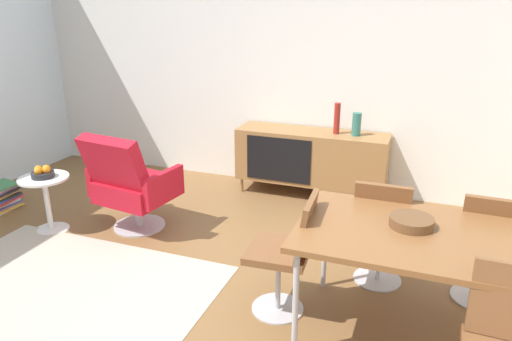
{
  "coord_description": "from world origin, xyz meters",
  "views": [
    {
      "loc": [
        1.45,
        -2.45,
        2.01
      ],
      "look_at": [
        0.21,
        0.85,
        0.75
      ],
      "focal_mm": 33.29,
      "sensor_mm": 36.0,
      "label": 1
    }
  ],
  "objects_px": {
    "lounge_chair_red": "(130,183)",
    "side_table_round": "(47,197)",
    "sideboard": "(311,157)",
    "dining_table": "(436,242)",
    "wooden_bowl_on_table": "(411,222)",
    "dining_chair_back_right": "(487,244)",
    "dining_chair_near_window": "(288,250)",
    "vase_sculptural_dark": "(337,118)",
    "dining_chair_back_left": "(381,228)",
    "vase_cobalt": "(357,124)",
    "fruit_bowl": "(43,173)"
  },
  "relations": [
    {
      "from": "vase_sculptural_dark",
      "to": "dining_chair_near_window",
      "type": "xyz_separation_m",
      "value": [
        0.12,
        -2.09,
        -0.41
      ]
    },
    {
      "from": "sideboard",
      "to": "dining_table",
      "type": "height_order",
      "value": "dining_table"
    },
    {
      "from": "vase_cobalt",
      "to": "dining_chair_back_right",
      "type": "xyz_separation_m",
      "value": [
        1.15,
        -1.54,
        -0.37
      ]
    },
    {
      "from": "lounge_chair_red",
      "to": "side_table_round",
      "type": "height_order",
      "value": "lounge_chair_red"
    },
    {
      "from": "fruit_bowl",
      "to": "dining_chair_near_window",
      "type": "bearing_deg",
      "value": -9.88
    },
    {
      "from": "dining_table",
      "to": "wooden_bowl_on_table",
      "type": "bearing_deg",
      "value": 154.01
    },
    {
      "from": "lounge_chair_red",
      "to": "vase_sculptural_dark",
      "type": "bearing_deg",
      "value": 41.51
    },
    {
      "from": "lounge_chair_red",
      "to": "side_table_round",
      "type": "xyz_separation_m",
      "value": [
        -0.73,
        -0.27,
        -0.15
      ]
    },
    {
      "from": "sideboard",
      "to": "lounge_chair_red",
      "type": "bearing_deg",
      "value": -133.49
    },
    {
      "from": "wooden_bowl_on_table",
      "to": "dining_chair_back_left",
      "type": "distance_m",
      "value": 0.61
    },
    {
      "from": "dining_table",
      "to": "side_table_round",
      "type": "distance_m",
      "value": 3.36
    },
    {
      "from": "side_table_round",
      "to": "vase_sculptural_dark",
      "type": "bearing_deg",
      "value": 35.91
    },
    {
      "from": "vase_sculptural_dark",
      "to": "dining_chair_back_right",
      "type": "height_order",
      "value": "vase_sculptural_dark"
    },
    {
      "from": "lounge_chair_red",
      "to": "vase_cobalt",
      "type": "bearing_deg",
      "value": 38.1
    },
    {
      "from": "wooden_bowl_on_table",
      "to": "vase_sculptural_dark",
      "type": "bearing_deg",
      "value": 112.98
    },
    {
      "from": "vase_cobalt",
      "to": "vase_sculptural_dark",
      "type": "xyz_separation_m",
      "value": [
        -0.2,
        0.0,
        0.04
      ]
    },
    {
      "from": "sideboard",
      "to": "lounge_chair_red",
      "type": "height_order",
      "value": "lounge_chair_red"
    },
    {
      "from": "wooden_bowl_on_table",
      "to": "fruit_bowl",
      "type": "distance_m",
      "value": 3.2
    },
    {
      "from": "fruit_bowl",
      "to": "dining_table",
      "type": "bearing_deg",
      "value": -7.34
    },
    {
      "from": "dining_table",
      "to": "fruit_bowl",
      "type": "height_order",
      "value": "dining_table"
    },
    {
      "from": "dining_table",
      "to": "dining_chair_near_window",
      "type": "bearing_deg",
      "value": 179.74
    },
    {
      "from": "sideboard",
      "to": "wooden_bowl_on_table",
      "type": "bearing_deg",
      "value": -61.16
    },
    {
      "from": "dining_table",
      "to": "lounge_chair_red",
      "type": "distance_m",
      "value": 2.69
    },
    {
      "from": "lounge_chair_red",
      "to": "dining_chair_near_window",
      "type": "bearing_deg",
      "value": -22.31
    },
    {
      "from": "vase_sculptural_dark",
      "to": "fruit_bowl",
      "type": "distance_m",
      "value": 2.87
    },
    {
      "from": "dining_table",
      "to": "dining_chair_near_window",
      "type": "height_order",
      "value": "dining_chair_near_window"
    },
    {
      "from": "sideboard",
      "to": "dining_table",
      "type": "xyz_separation_m",
      "value": [
        1.26,
        -2.1,
        0.26
      ]
    },
    {
      "from": "vase_sculptural_dark",
      "to": "fruit_bowl",
      "type": "bearing_deg",
      "value": -144.1
    },
    {
      "from": "side_table_round",
      "to": "fruit_bowl",
      "type": "height_order",
      "value": "fruit_bowl"
    },
    {
      "from": "dining_chair_near_window",
      "to": "dining_chair_back_right",
      "type": "relative_size",
      "value": 1.0
    },
    {
      "from": "sideboard",
      "to": "side_table_round",
      "type": "relative_size",
      "value": 3.08
    },
    {
      "from": "wooden_bowl_on_table",
      "to": "sideboard",
      "type": "bearing_deg",
      "value": 118.84
    },
    {
      "from": "vase_cobalt",
      "to": "side_table_round",
      "type": "relative_size",
      "value": 0.45
    },
    {
      "from": "sideboard",
      "to": "dining_chair_back_right",
      "type": "bearing_deg",
      "value": -43.7
    },
    {
      "from": "side_table_round",
      "to": "sideboard",
      "type": "bearing_deg",
      "value": 39.12
    },
    {
      "from": "sideboard",
      "to": "dining_chair_near_window",
      "type": "xyz_separation_m",
      "value": [
        0.37,
        -2.09,
        0.03
      ]
    },
    {
      "from": "vase_cobalt",
      "to": "dining_chair_back_right",
      "type": "bearing_deg",
      "value": -53.22
    },
    {
      "from": "sideboard",
      "to": "side_table_round",
      "type": "bearing_deg",
      "value": -140.88
    },
    {
      "from": "dining_chair_back_left",
      "to": "side_table_round",
      "type": "xyz_separation_m",
      "value": [
        -2.97,
        -0.13,
        -0.15
      ]
    },
    {
      "from": "sideboard",
      "to": "dining_table",
      "type": "distance_m",
      "value": 2.46
    },
    {
      "from": "wooden_bowl_on_table",
      "to": "dining_chair_near_window",
      "type": "height_order",
      "value": "dining_chair_near_window"
    },
    {
      "from": "wooden_bowl_on_table",
      "to": "dining_chair_back_right",
      "type": "bearing_deg",
      "value": 44.65
    },
    {
      "from": "dining_chair_back_right",
      "to": "dining_chair_back_left",
      "type": "bearing_deg",
      "value": -180.0
    },
    {
      "from": "vase_sculptural_dark",
      "to": "dining_chair_back_right",
      "type": "distance_m",
      "value": 2.09
    },
    {
      "from": "dining_table",
      "to": "sideboard",
      "type": "bearing_deg",
      "value": 121.02
    },
    {
      "from": "lounge_chair_red",
      "to": "wooden_bowl_on_table",
      "type": "bearing_deg",
      "value": -14.46
    },
    {
      "from": "sideboard",
      "to": "wooden_bowl_on_table",
      "type": "height_order",
      "value": "wooden_bowl_on_table"
    },
    {
      "from": "sideboard",
      "to": "fruit_bowl",
      "type": "height_order",
      "value": "sideboard"
    },
    {
      "from": "dining_chair_back_left",
      "to": "wooden_bowl_on_table",
      "type": "bearing_deg",
      "value": -67.32
    },
    {
      "from": "dining_table",
      "to": "dining_chair_back_right",
      "type": "xyz_separation_m",
      "value": [
        0.35,
        0.56,
        -0.23
      ]
    }
  ]
}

